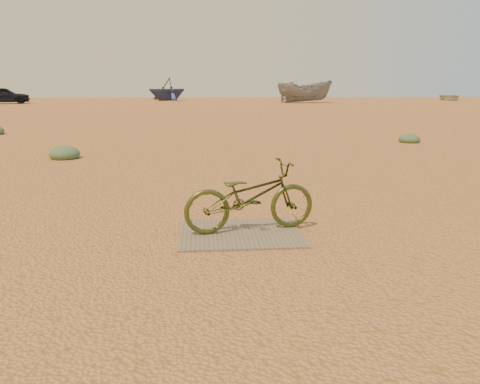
{
  "coord_description": "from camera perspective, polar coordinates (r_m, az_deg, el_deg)",
  "views": [
    {
      "loc": [
        0.01,
        -5.1,
        1.62
      ],
      "look_at": [
        0.43,
        -0.16,
        0.48
      ],
      "focal_mm": 35.0,
      "sensor_mm": 36.0,
      "label": 1
    }
  ],
  "objects": [
    {
      "name": "boat_mid_right",
      "position": [
        44.76,
        7.91,
        12.03
      ],
      "size": [
        5.46,
        2.52,
        2.04
      ],
      "primitive_type": "imported",
      "rotation": [
        0.0,
        0.0,
        1.67
      ],
      "color": "slate",
      "rests_on": "ground"
    },
    {
      "name": "kale_b",
      "position": [
        14.43,
        19.92,
        5.7
      ],
      "size": [
        0.6,
        0.6,
        0.33
      ],
      "primitive_type": "ellipsoid",
      "color": "#4F6847",
      "rests_on": "ground"
    },
    {
      "name": "boat_far_left",
      "position": [
        51.63,
        -8.88,
        12.29
      ],
      "size": [
        6.01,
        5.93,
        2.4
      ],
      "primitive_type": "imported",
      "rotation": [
        0.0,
        0.0,
        -0.88
      ],
      "color": "navy",
      "rests_on": "ground"
    },
    {
      "name": "plywood_board",
      "position": [
        5.21,
        0.0,
        -5.03
      ],
      "size": [
        1.34,
        1.09,
        0.02
      ],
      "primitive_type": "cube",
      "color": "#6F624C",
      "rests_on": "ground"
    },
    {
      "name": "boat_far_right",
      "position": [
        56.86,
        24.15,
        10.61
      ],
      "size": [
        3.84,
        4.71,
        0.85
      ],
      "primitive_type": "imported",
      "rotation": [
        0.0,
        0.0,
        -0.24
      ],
      "color": "beige",
      "rests_on": "ground"
    },
    {
      "name": "ground",
      "position": [
        5.35,
        -4.72,
        -4.71
      ],
      "size": [
        120.0,
        120.0,
        0.0
      ],
      "primitive_type": "plane",
      "color": "#CB794D",
      "rests_on": "ground"
    },
    {
      "name": "kale_a",
      "position": [
        11.29,
        -20.56,
        3.85
      ],
      "size": [
        0.67,
        0.67,
        0.37
      ],
      "primitive_type": "ellipsoid",
      "color": "#4F6847",
      "rests_on": "ground"
    },
    {
      "name": "bicycle",
      "position": [
        5.18,
        1.24,
        -0.54
      ],
      "size": [
        1.56,
        0.8,
        0.78
      ],
      "primitive_type": "imported",
      "rotation": [
        0.0,
        0.0,
        1.76
      ],
      "color": "#3F461B",
      "rests_on": "plywood_board"
    },
    {
      "name": "car",
      "position": [
        47.15,
        -26.9,
        10.47
      ],
      "size": [
        4.61,
        2.75,
        1.47
      ],
      "primitive_type": "imported",
      "rotation": [
        0.0,
        0.0,
        1.82
      ],
      "color": "black",
      "rests_on": "ground"
    }
  ]
}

